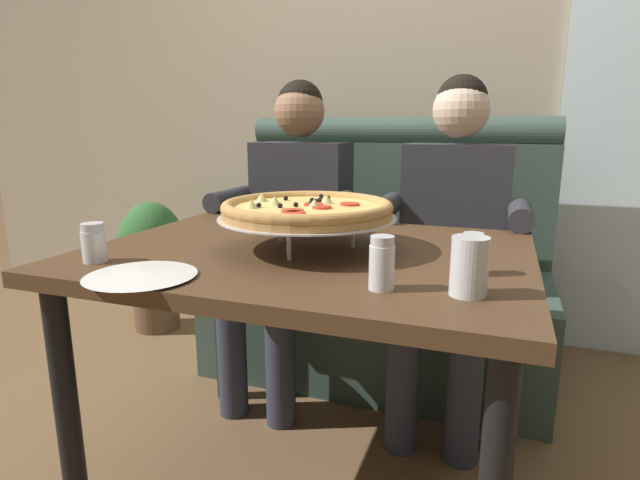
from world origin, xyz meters
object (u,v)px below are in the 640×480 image
at_px(potted_plant, 153,259).
at_px(patio_chair, 609,222).
at_px(shaker_oregano, 472,257).
at_px(booth_bench, 381,280).
at_px(drinking_glass, 469,270).
at_px(shaker_parmesan, 94,246).
at_px(shaker_pepper_flakes, 382,267).
at_px(dining_table, 308,281).
at_px(diner_right, 452,229).
at_px(diner_left, 292,218).
at_px(pizza, 308,210).
at_px(plate_near_left, 141,273).

bearing_deg(potted_plant, patio_chair, 27.90).
bearing_deg(shaker_oregano, booth_bench, 113.16).
bearing_deg(drinking_glass, shaker_parmesan, -176.75).
relative_size(shaker_pepper_flakes, drinking_glass, 0.95).
xyz_separation_m(shaker_pepper_flakes, potted_plant, (-1.52, 1.18, -0.42)).
bearing_deg(dining_table, booth_bench, 90.00).
bearing_deg(drinking_glass, booth_bench, 110.49).
bearing_deg(dining_table, diner_right, 63.60).
distance_m(dining_table, potted_plant, 1.56).
distance_m(diner_left, drinking_glass, 1.20).
bearing_deg(potted_plant, booth_bench, 0.87).
xyz_separation_m(booth_bench, shaker_parmesan, (-0.45, -1.23, 0.40)).
distance_m(diner_left, patio_chair, 2.09).
bearing_deg(patio_chair, pizza, -117.29).
xyz_separation_m(booth_bench, plate_near_left, (-0.25, -1.30, 0.37)).
xyz_separation_m(pizza, shaker_oregano, (0.44, -0.10, -0.07)).
distance_m(pizza, drinking_glass, 0.51).
bearing_deg(shaker_parmesan, dining_table, 34.75).
bearing_deg(patio_chair, diner_left, -133.85).
height_order(plate_near_left, patio_chair, patio_chair).
height_order(diner_right, drinking_glass, diner_right).
distance_m(diner_left, potted_plant, 1.01).
relative_size(drinking_glass, potted_plant, 0.17).
bearing_deg(plate_near_left, potted_plant, 127.87).
bearing_deg(shaker_pepper_flakes, potted_plant, 142.10).
relative_size(pizza, plate_near_left, 1.96).
bearing_deg(shaker_oregano, diner_left, 135.19).
relative_size(dining_table, diner_left, 0.92).
bearing_deg(potted_plant, pizza, -35.99).
xyz_separation_m(diner_left, pizza, (0.33, -0.66, 0.15)).
bearing_deg(drinking_glass, diner_left, 129.97).
distance_m(shaker_pepper_flakes, plate_near_left, 0.53).
distance_m(diner_right, shaker_oregano, 0.77).
height_order(patio_chair, potted_plant, patio_chair).
relative_size(diner_left, shaker_pepper_flakes, 11.34).
bearing_deg(booth_bench, shaker_pepper_flakes, -77.30).
height_order(drinking_glass, patio_chair, drinking_glass).
height_order(diner_left, patio_chair, diner_left).
distance_m(dining_table, shaker_oregano, 0.47).
distance_m(shaker_parmesan, drinking_glass, 0.89).
bearing_deg(diner_right, shaker_oregano, -81.50).
height_order(diner_right, shaker_pepper_flakes, diner_right).
height_order(diner_left, drinking_glass, diner_left).
bearing_deg(shaker_parmesan, shaker_pepper_flakes, 2.30).
height_order(diner_right, shaker_parmesan, diner_right).
height_order(booth_bench, shaker_pepper_flakes, booth_bench).
height_order(shaker_oregano, plate_near_left, shaker_oregano).
xyz_separation_m(booth_bench, potted_plant, (-1.25, -0.02, -0.01)).
bearing_deg(plate_near_left, pizza, 56.46).
bearing_deg(shaker_parmesan, drinking_glass, 3.25).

